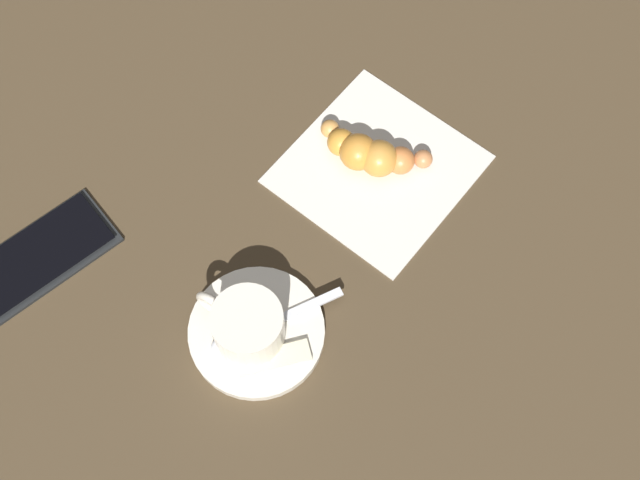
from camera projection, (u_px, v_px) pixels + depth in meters
The scene contains 8 objects.
ground_plane at pixel (327, 247), 0.86m from camera, with size 1.80×1.80×0.00m, color #463723.
saucer at pixel (257, 332), 0.82m from camera, with size 0.14×0.14×0.01m, color silver.
espresso_cup at pixel (247, 325), 0.79m from camera, with size 0.07×0.09×0.05m.
teaspoon at pixel (256, 329), 0.81m from camera, with size 0.14×0.06×0.01m.
sugar_packet at pixel (274, 358), 0.80m from camera, with size 0.07×0.02×0.01m, color beige.
napkin at pixel (378, 169), 0.90m from camera, with size 0.19×0.18×0.00m, color silver.
croissant at pixel (370, 153), 0.88m from camera, with size 0.09×0.12×0.04m.
cell_phone at pixel (42, 255), 0.85m from camera, with size 0.16×0.09×0.01m.
Camera 1 is at (0.24, 0.24, 0.79)m, focal length 46.43 mm.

